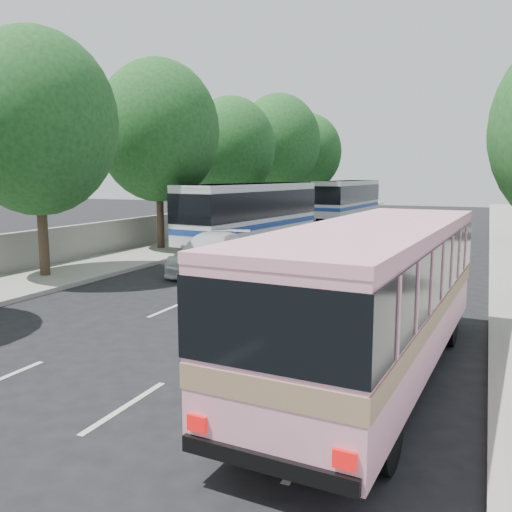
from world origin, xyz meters
The scene contains 14 objects.
ground centered at (0.00, 0.00, 0.00)m, with size 120.00×120.00×0.00m, color black.
sidewalk_left centered at (-8.50, 20.00, 0.07)m, with size 4.00×90.00×0.15m, color #9E998E.
low_wall centered at (-10.30, 20.00, 0.90)m, with size 0.30×90.00×1.50m, color #9E998E.
tree_left_b centered at (-8.42, 5.94, 5.82)m, with size 5.70×5.70×8.88m.
tree_left_c centered at (-8.62, 13.94, 6.12)m, with size 6.00×6.00×9.35m.
tree_left_d centered at (-8.52, 21.94, 5.63)m, with size 5.52×5.52×8.60m.
tree_left_e centered at (-8.42, 29.94, 6.43)m, with size 6.30×6.30×9.82m.
tree_left_f centered at (-8.62, 37.94, 6.00)m, with size 5.88×5.88×9.16m.
pink_bus centered at (4.50, 0.88, 1.81)m, with size 2.95×9.28×2.92m.
pink_taxi centered at (-0.85, 11.03, 0.70)m, with size 1.64×4.09×1.39m, color #E31386.
white_pickup centered at (-3.63, 9.75, 0.75)m, with size 2.09×5.15×1.50m, color silver.
tour_coach_front centered at (-5.25, 17.49, 2.00)m, with size 3.67×11.29×3.32m.
tour_coach_rear centered at (-4.50, 35.80, 1.98)m, with size 3.11×11.14×3.29m.
taxi_roof_sign centered at (-0.85, 11.03, 1.48)m, with size 0.55×0.18×0.18m, color silver.
Camera 1 is at (6.31, -8.93, 3.80)m, focal length 38.00 mm.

